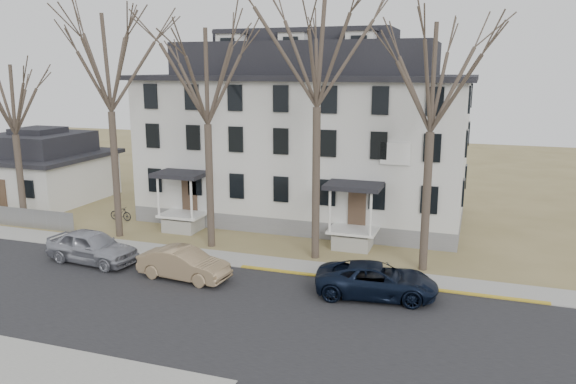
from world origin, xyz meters
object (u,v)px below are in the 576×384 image
(tree_bungalow, at_px, (11,95))
(bicycle_right, at_px, (121,214))
(tree_far_left, at_px, (108,56))
(car_tan, at_px, (184,265))
(tree_center, at_px, (318,38))
(tree_mid_left, at_px, (206,70))
(boarding_house, at_px, (306,135))
(small_house, at_px, (42,170))
(car_silver, at_px, (92,247))
(tree_mid_right, at_px, (434,70))
(bicycle_left, at_px, (183,223))
(car_navy, at_px, (377,281))

(tree_bungalow, height_order, bicycle_right, tree_bungalow)
(tree_far_left, distance_m, car_tan, 12.92)
(tree_center, bearing_deg, tree_mid_left, 180.00)
(boarding_house, bearing_deg, car_tan, -98.45)
(boarding_house, relative_size, tree_mid_left, 1.63)
(bicycle_right, bearing_deg, tree_mid_left, -109.20)
(tree_bungalow, bearing_deg, small_house, 122.84)
(tree_bungalow, xyz_separation_m, car_silver, (8.55, -4.45, -7.28))
(tree_center, bearing_deg, car_tan, -134.95)
(tree_mid_right, bearing_deg, car_silver, -164.39)
(tree_mid_left, bearing_deg, boarding_house, 69.80)
(small_house, relative_size, car_silver, 1.77)
(tree_mid_right, distance_m, bicycle_left, 17.25)
(small_house, bearing_deg, tree_mid_left, -20.03)
(boarding_house, xyz_separation_m, tree_bungalow, (-16.00, -8.15, 2.74))
(boarding_house, height_order, tree_bungalow, boarding_house)
(tree_center, relative_size, car_navy, 2.83)
(bicycle_left, bearing_deg, small_house, 86.72)
(tree_bungalow, height_order, car_silver, tree_bungalow)
(tree_center, height_order, car_silver, tree_center)
(tree_far_left, relative_size, car_tan, 3.12)
(boarding_house, xyz_separation_m, tree_mid_right, (8.50, -8.15, 4.22))
(car_navy, bearing_deg, car_silver, 83.91)
(small_house, height_order, bicycle_right, small_house)
(bicycle_right, bearing_deg, bicycle_left, -97.07)
(small_house, xyz_separation_m, tree_center, (23.00, -6.20, 8.84))
(tree_mid_left, relative_size, tree_bungalow, 1.18)
(tree_bungalow, bearing_deg, tree_mid_right, 0.00)
(tree_mid_right, bearing_deg, tree_mid_left, 180.00)
(tree_center, bearing_deg, tree_far_left, 180.00)
(car_tan, relative_size, bicycle_left, 2.37)
(car_silver, height_order, bicycle_left, car_silver)
(tree_mid_right, height_order, car_navy, tree_mid_right)
(small_house, relative_size, car_navy, 1.67)
(small_house, bearing_deg, tree_bungalow, -57.16)
(tree_far_left, height_order, bicycle_right, tree_far_left)
(boarding_house, relative_size, tree_center, 1.41)
(tree_bungalow, height_order, bicycle_left, tree_bungalow)
(boarding_house, relative_size, tree_bungalow, 1.93)
(tree_far_left, distance_m, bicycle_left, 10.54)
(tree_center, distance_m, car_silver, 15.30)
(tree_center, height_order, tree_bungalow, tree_center)
(tree_center, bearing_deg, boarding_house, 110.20)
(boarding_house, relative_size, small_house, 2.39)
(car_silver, bearing_deg, tree_mid_left, -38.86)
(car_tan, bearing_deg, boarding_house, -3.19)
(car_tan, xyz_separation_m, bicycle_left, (-4.03, 7.13, -0.24))
(car_navy, xyz_separation_m, bicycle_left, (-12.91, 6.30, -0.24))
(bicycle_left, bearing_deg, car_tan, -137.83)
(tree_mid_right, distance_m, car_tan, 14.58)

